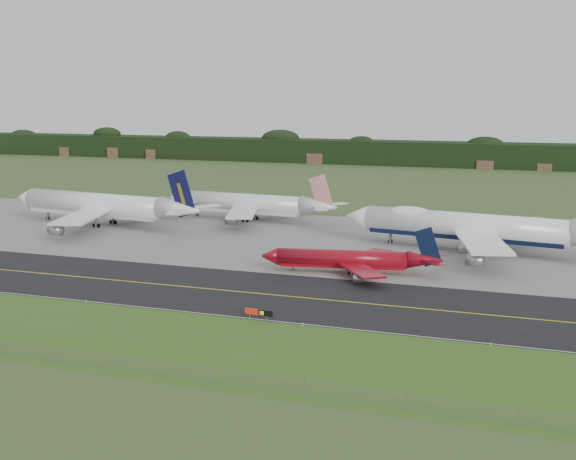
# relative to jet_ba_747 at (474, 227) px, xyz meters

# --- Properties ---
(ground) EXTENTS (600.00, 600.00, 0.00)m
(ground) POSITION_rel_jet_ba_747_xyz_m (-23.96, -49.22, -5.60)
(ground) COLOR #3A5326
(ground) RESTS_ON ground
(grass_verge) EXTENTS (400.00, 30.00, 0.01)m
(grass_verge) POSITION_rel_jet_ba_747_xyz_m (-23.96, -84.22, -5.59)
(grass_verge) COLOR #3A5F1C
(grass_verge) RESTS_ON ground
(taxiway) EXTENTS (400.00, 32.00, 0.02)m
(taxiway) POSITION_rel_jet_ba_747_xyz_m (-23.96, -53.22, -5.59)
(taxiway) COLOR black
(taxiway) RESTS_ON ground
(apron) EXTENTS (400.00, 78.00, 0.01)m
(apron) POSITION_rel_jet_ba_747_xyz_m (-23.96, 1.78, -5.59)
(apron) COLOR gray
(apron) RESTS_ON ground
(taxiway_centreline) EXTENTS (400.00, 0.40, 0.00)m
(taxiway_centreline) POSITION_rel_jet_ba_747_xyz_m (-23.96, -53.22, -5.57)
(taxiway_centreline) COLOR yellow
(taxiway_centreline) RESTS_ON taxiway
(taxiway_edge_line) EXTENTS (400.00, 0.25, 0.00)m
(taxiway_edge_line) POSITION_rel_jet_ba_747_xyz_m (-23.96, -68.72, -5.57)
(taxiway_edge_line) COLOR silver
(taxiway_edge_line) RESTS_ON taxiway
(perimeter_fence) EXTENTS (320.00, 0.10, 320.00)m
(perimeter_fence) POSITION_rel_jet_ba_747_xyz_m (-23.96, -97.22, -4.50)
(perimeter_fence) COLOR slate
(perimeter_fence) RESTS_ON ground
(horizon_treeline) EXTENTS (700.00, 25.00, 12.00)m
(horizon_treeline) POSITION_rel_jet_ba_747_xyz_m (-23.96, 224.54, -0.13)
(horizon_treeline) COLOR black
(horizon_treeline) RESTS_ON ground
(jet_ba_747) EXTENTS (65.34, 53.57, 16.45)m
(jet_ba_747) POSITION_rel_jet_ba_747_xyz_m (0.00, 0.00, 0.00)
(jet_ba_747) COLOR white
(jet_ba_747) RESTS_ON ground
(jet_red_737) EXTENTS (35.86, 28.84, 9.72)m
(jet_red_737) POSITION_rel_jet_ba_747_xyz_m (-19.56, -31.08, -2.91)
(jet_red_737) COLOR maroon
(jet_red_737) RESTS_ON ground
(jet_navy_gold) EXTENTS (63.47, 54.82, 16.38)m
(jet_navy_gold) POSITION_rel_jet_ba_747_xyz_m (-98.89, 1.99, -0.22)
(jet_navy_gold) COLOR white
(jet_navy_gold) RESTS_ON ground
(jet_star_tail) EXTENTS (53.77, 44.79, 14.17)m
(jet_star_tail) POSITION_rel_jet_ba_747_xyz_m (-65.45, 23.85, -0.87)
(jet_star_tail) COLOR silver
(jet_star_tail) RESTS_ON ground
(taxiway_sign) EXTENTS (4.89, 0.75, 1.64)m
(taxiway_sign) POSITION_rel_jet_ba_747_xyz_m (-23.77, -68.80, -4.45)
(taxiway_sign) COLOR slate
(taxiway_sign) RESTS_ON ground
(edge_marker_left) EXTENTS (0.16, 0.16, 0.50)m
(edge_marker_left) POSITION_rel_jet_ba_747_xyz_m (-55.17, -69.72, -5.35)
(edge_marker_left) COLOR yellow
(edge_marker_left) RESTS_ON ground
(edge_marker_center) EXTENTS (0.16, 0.16, 0.50)m
(edge_marker_center) POSITION_rel_jet_ba_747_xyz_m (-16.08, -69.72, -5.35)
(edge_marker_center) COLOR yellow
(edge_marker_center) RESTS_ON ground
(edge_marker_right) EXTENTS (0.16, 0.16, 0.50)m
(edge_marker_right) POSITION_rel_jet_ba_747_xyz_m (11.92, -69.72, -5.35)
(edge_marker_right) COLOR yellow
(edge_marker_right) RESTS_ON ground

